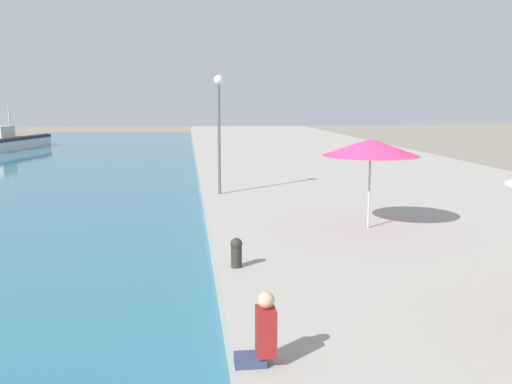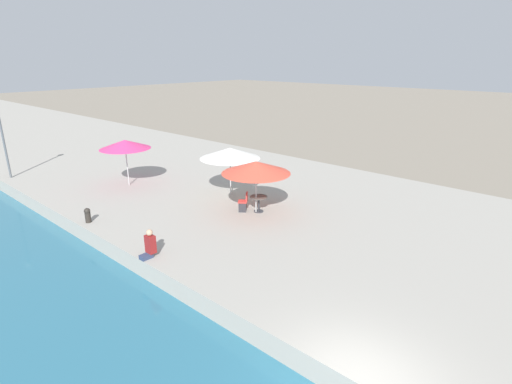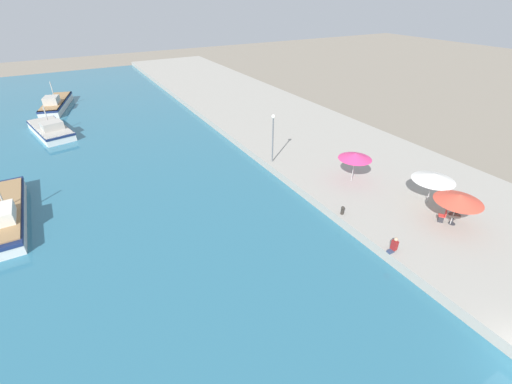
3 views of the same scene
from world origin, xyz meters
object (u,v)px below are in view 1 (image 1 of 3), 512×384
person_at_quay (263,333)px  fishing_boat_far (10,141)px  lamppost (219,114)px  mooring_bollard (236,252)px  cafe_umbrella_striped (371,147)px

person_at_quay → fishing_boat_far: bearing=110.0°
person_at_quay → lamppost: (0.25, 14.70, 2.63)m
lamppost → fishing_boat_far: bearing=118.6°
fishing_boat_far → mooring_bollard: fishing_boat_far is taller
fishing_boat_far → person_at_quay: 48.79m
mooring_bollard → lamppost: bearing=88.8°
fishing_boat_far → lamppost: (16.96, -31.14, 3.06)m
person_at_quay → mooring_bollard: (0.05, 4.70, -0.12)m
fishing_boat_far → person_at_quay: (16.71, -45.84, 0.43)m
fishing_boat_far → cafe_umbrella_striped: fishing_boat_far is taller
cafe_umbrella_striped → mooring_bollard: cafe_umbrella_striped is taller
fishing_boat_far → cafe_umbrella_striped: bearing=-46.9°
fishing_boat_far → person_at_quay: size_ratio=9.95×
lamppost → mooring_bollard: bearing=-91.2°
fishing_boat_far → mooring_bollard: bearing=-53.6°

